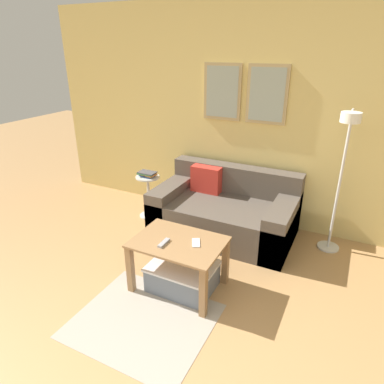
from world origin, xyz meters
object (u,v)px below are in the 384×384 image
(book_stack, at_px, (147,174))
(cell_phone, at_px, (196,243))
(side_table, at_px, (148,193))
(couch, at_px, (225,212))
(remote_control, at_px, (164,243))
(coffee_table, at_px, (178,251))
(storage_bin, at_px, (183,276))
(floor_lamp, at_px, (343,164))

(book_stack, xyz_separation_m, cell_phone, (1.19, -1.05, -0.09))
(side_table, bearing_deg, couch, 3.04)
(side_table, bearing_deg, remote_control, -51.38)
(coffee_table, height_order, side_table, side_table)
(cell_phone, bearing_deg, coffee_table, 167.31)
(couch, distance_m, storage_bin, 1.14)
(coffee_table, height_order, floor_lamp, floor_lamp)
(couch, distance_m, side_table, 1.03)
(remote_control, xyz_separation_m, cell_phone, (0.24, 0.14, -0.01))
(couch, xyz_separation_m, remote_control, (-0.09, -1.23, 0.23))
(side_table, xyz_separation_m, remote_control, (0.94, -1.18, 0.17))
(storage_bin, relative_size, floor_lamp, 0.39)
(floor_lamp, xyz_separation_m, remote_control, (-1.25, -1.27, -0.52))
(remote_control, bearing_deg, coffee_table, 46.76)
(couch, relative_size, cell_phone, 11.33)
(floor_lamp, height_order, remote_control, floor_lamp)
(storage_bin, bearing_deg, side_table, 134.76)
(side_table, height_order, cell_phone, side_table)
(floor_lamp, bearing_deg, coffee_table, -134.55)
(coffee_table, distance_m, side_table, 1.49)
(storage_bin, height_order, cell_phone, cell_phone)
(book_stack, height_order, remote_control, book_stack)
(side_table, bearing_deg, cell_phone, -41.36)
(storage_bin, relative_size, remote_control, 3.92)
(storage_bin, distance_m, cell_phone, 0.39)
(storage_bin, relative_size, cell_phone, 4.20)
(side_table, xyz_separation_m, book_stack, (-0.00, 0.00, 0.26))
(side_table, height_order, remote_control, side_table)
(storage_bin, relative_size, book_stack, 2.49)
(remote_control, bearing_deg, cell_phone, 28.95)
(book_stack, bearing_deg, cell_phone, -41.39)
(coffee_table, bearing_deg, book_stack, 133.59)
(side_table, relative_size, cell_phone, 3.93)
(storage_bin, xyz_separation_m, cell_phone, (0.12, 0.03, 0.37))
(floor_lamp, bearing_deg, couch, -177.96)
(coffee_table, relative_size, cell_phone, 5.64)
(couch, distance_m, book_stack, 1.08)
(couch, xyz_separation_m, coffee_table, (0.00, -1.13, 0.12))
(couch, xyz_separation_m, floor_lamp, (1.16, 0.04, 0.75))
(side_table, bearing_deg, floor_lamp, 2.51)
(coffee_table, distance_m, cell_phone, 0.19)
(side_table, bearing_deg, coffee_table, -46.39)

